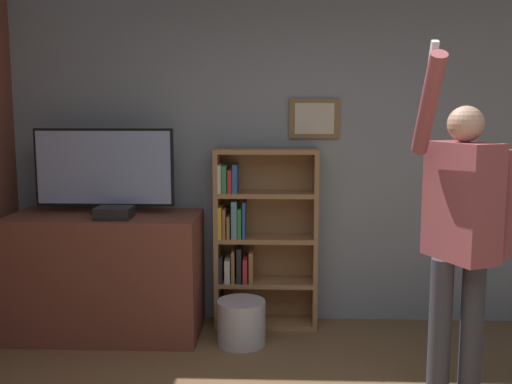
% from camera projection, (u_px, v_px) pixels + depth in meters
% --- Properties ---
extents(wall_back, '(6.57, 0.09, 2.70)m').
position_uv_depth(wall_back, '(297.00, 155.00, 4.80)').
color(wall_back, gray).
rests_on(wall_back, ground_plane).
extents(tv_ledge, '(1.43, 0.65, 0.93)m').
position_uv_depth(tv_ledge, '(106.00, 275.00, 4.56)').
color(tv_ledge, brown).
rests_on(tv_ledge, ground_plane).
extents(television, '(1.05, 0.22, 0.65)m').
position_uv_depth(television, '(104.00, 170.00, 4.50)').
color(television, black).
rests_on(television, tv_ledge).
extents(game_console, '(0.26, 0.22, 0.08)m').
position_uv_depth(game_console, '(114.00, 213.00, 4.34)').
color(game_console, black).
rests_on(game_console, tv_ledge).
extents(bookshelf, '(0.80, 0.28, 1.42)m').
position_uv_depth(bookshelf, '(257.00, 240.00, 4.72)').
color(bookshelf, '#997047').
rests_on(bookshelf, ground_plane).
extents(person, '(0.56, 0.57, 2.07)m').
position_uv_depth(person, '(461.00, 229.00, 3.35)').
color(person, '#383842').
rests_on(person, ground_plane).
extents(waste_bin, '(0.36, 0.36, 0.33)m').
position_uv_depth(waste_bin, '(241.00, 322.00, 4.40)').
color(waste_bin, '#B7B7BC').
rests_on(waste_bin, ground_plane).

